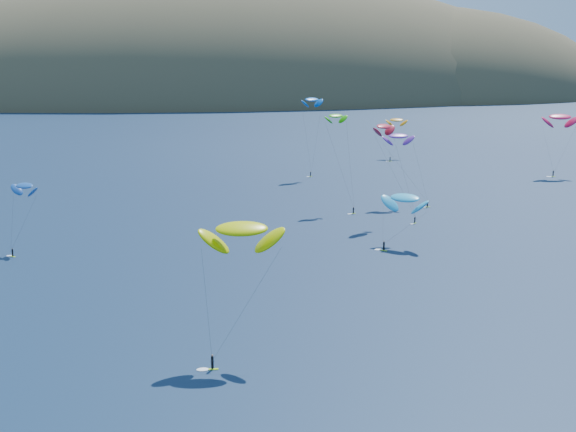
# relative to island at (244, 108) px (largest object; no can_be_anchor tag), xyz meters

# --- Properties ---
(island) EXTENTS (730.00, 300.00, 210.00)m
(island) POSITION_rel_island_xyz_m (0.00, 0.00, 0.00)
(island) COLOR #3D3526
(island) RESTS_ON ground
(kitesurfer_2) EXTENTS (11.96, 10.72, 21.18)m
(kitesurfer_2) POSITION_rel_island_xyz_m (-64.39, -528.88, 28.68)
(kitesurfer_2) COLOR #91CE16
(kitesurfer_2) RESTS_ON ground
(kitesurfer_3) EXTENTS (7.09, 12.88, 26.14)m
(kitesurfer_3) POSITION_rel_island_xyz_m (-27.87, -432.93, 34.97)
(kitesurfer_3) COLOR #91CE16
(kitesurfer_3) RESTS_ON ground
(kitesurfer_4) EXTENTS (9.02, 7.24, 27.08)m
(kitesurfer_4) POSITION_rel_island_xyz_m (-23.80, -382.35, 35.49)
(kitesurfer_4) COLOR #91CE16
(kitesurfer_4) RESTS_ON ground
(kitesurfer_5) EXTENTS (12.13, 11.21, 13.32)m
(kitesurfer_5) POSITION_rel_island_xyz_m (-22.25, -474.91, 21.07)
(kitesurfer_5) COLOR #91CE16
(kitesurfer_5) RESTS_ON ground
(kitesurfer_6) EXTENTS (11.54, 9.38, 20.84)m
(kitesurfer_6) POSITION_rel_island_xyz_m (-10.12, -431.55, 29.18)
(kitesurfer_6) COLOR #91CE16
(kitesurfer_6) RESTS_ON ground
(kitesurfer_8) EXTENTS (12.15, 7.77, 22.37)m
(kitesurfer_8) POSITION_rel_island_xyz_m (56.48, -395.59, 29.82)
(kitesurfer_8) COLOR #91CE16
(kitesurfer_8) RESTS_ON ground
(kitesurfer_9) EXTENTS (11.49, 10.12, 25.46)m
(kitesurfer_9) POSITION_rel_island_xyz_m (-20.04, -450.60, 33.99)
(kitesurfer_9) COLOR #91CE16
(kitesurfer_9) RESTS_ON ground
(kitesurfer_10) EXTENTS (7.68, 12.42, 15.50)m
(kitesurfer_10) POSITION_rel_island_xyz_m (-103.42, -462.83, 24.17)
(kitesurfer_10) COLOR #91CE16
(kitesurfer_10) RESTS_ON ground
(kitesurfer_11) EXTENTS (10.37, 13.51, 16.19)m
(kitesurfer_11) POSITION_rel_island_xyz_m (16.20, -347.59, 24.72)
(kitesurfer_11) COLOR #91CE16
(kitesurfer_11) RESTS_ON ground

